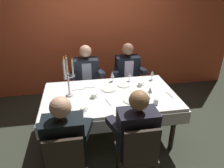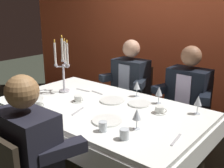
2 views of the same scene
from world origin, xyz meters
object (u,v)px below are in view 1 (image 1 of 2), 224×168
(candelabra, at_px, (68,78))
(coffee_cup_2, at_px, (94,96))
(wine_glass_3, at_px, (152,73))
(seated_diner_1, at_px, (87,73))
(dinner_plate_1, at_px, (132,100))
(dinner_plate_2, at_px, (65,110))
(wine_glass_1, at_px, (129,75))
(coffee_cup_0, at_px, (140,84))
(coffee_cup_1, at_px, (83,109))
(dinner_plate_0, at_px, (109,89))
(water_tumbler_0, at_px, (142,103))
(seated_diner_3, at_px, (127,70))
(seated_diner_0, at_px, (65,141))
(seated_diner_2, at_px, (137,132))
(wine_glass_2, at_px, (150,90))
(water_tumbler_1, at_px, (156,102))
(dining_table, at_px, (110,101))
(dinner_plate_3, at_px, (124,85))
(wine_glass_0, at_px, (112,75))

(candelabra, bearing_deg, coffee_cup_2, -19.42)
(wine_glass_3, xyz_separation_m, seated_diner_1, (-1.05, 0.50, -0.12))
(dinner_plate_1, bearing_deg, coffee_cup_2, 161.89)
(dinner_plate_2, bearing_deg, wine_glass_1, 34.99)
(dinner_plate_1, xyz_separation_m, coffee_cup_0, (0.24, 0.41, 0.02))
(coffee_cup_1, height_order, seated_diner_1, seated_diner_1)
(dinner_plate_0, xyz_separation_m, water_tumbler_0, (0.35, -0.54, 0.03))
(coffee_cup_0, distance_m, coffee_cup_1, 1.08)
(coffee_cup_2, xyz_separation_m, seated_diner_3, (0.70, 0.94, -0.03))
(wine_glass_3, height_order, coffee_cup_2, wine_glass_3)
(dinner_plate_2, distance_m, seated_diner_0, 0.57)
(seated_diner_1, distance_m, seated_diner_2, 1.83)
(coffee_cup_1, relative_size, seated_diner_1, 0.11)
(wine_glass_2, height_order, seated_diner_2, seated_diner_2)
(wine_glass_2, relative_size, wine_glass_3, 1.00)
(dinner_plate_2, relative_size, water_tumbler_1, 3.23)
(coffee_cup_1, bearing_deg, wine_glass_1, 44.63)
(dining_table, xyz_separation_m, dinner_plate_0, (0.01, 0.17, 0.13))
(wine_glass_1, distance_m, wine_glass_2, 0.60)
(wine_glass_1, bearing_deg, seated_diner_3, 80.43)
(dining_table, distance_m, wine_glass_1, 0.60)
(dinner_plate_3, bearing_deg, wine_glass_0, 130.78)
(wine_glass_0, height_order, water_tumbler_1, wine_glass_0)
(dinner_plate_0, height_order, coffee_cup_1, coffee_cup_1)
(wine_glass_3, xyz_separation_m, seated_diner_2, (-0.61, -1.27, -0.12))
(dinner_plate_2, bearing_deg, water_tumbler_0, -3.51)
(dinner_plate_2, height_order, seated_diner_2, seated_diner_2)
(candelabra, xyz_separation_m, dinner_plate_0, (0.58, 0.10, -0.26))
(wine_glass_0, relative_size, coffee_cup_1, 1.24)
(candelabra, xyz_separation_m, wine_glass_1, (0.96, 0.33, -0.16))
(dinner_plate_2, xyz_separation_m, water_tumbler_0, (0.99, -0.06, 0.03))
(dinner_plate_1, relative_size, water_tumbler_1, 3.25)
(coffee_cup_1, bearing_deg, coffee_cup_0, 32.13)
(water_tumbler_0, bearing_deg, dining_table, 134.13)
(water_tumbler_1, xyz_separation_m, seated_diner_1, (-0.84, 1.26, -0.04))
(dinner_plate_0, bearing_deg, dinner_plate_1, -55.76)
(dinner_plate_1, distance_m, coffee_cup_2, 0.54)
(dinner_plate_1, bearing_deg, seated_diner_1, 116.74)
(wine_glass_3, relative_size, seated_diner_3, 0.13)
(dinner_plate_1, relative_size, wine_glass_1, 1.52)
(water_tumbler_0, bearing_deg, wine_glass_2, 47.13)
(wine_glass_2, xyz_separation_m, seated_diner_2, (-0.38, -0.70, -0.12))
(wine_glass_3, bearing_deg, dinner_plate_2, -153.56)
(water_tumbler_0, distance_m, seated_diner_3, 1.26)
(dining_table, distance_m, coffee_cup_2, 0.28)
(candelabra, relative_size, coffee_cup_1, 4.57)
(candelabra, xyz_separation_m, seated_diner_3, (1.04, 0.82, -0.28))
(coffee_cup_2, relative_size, seated_diner_0, 0.11)
(dining_table, height_order, wine_glass_0, wine_glass_0)
(dining_table, height_order, dinner_plate_2, dinner_plate_2)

